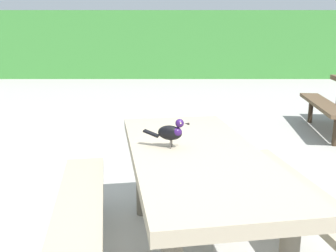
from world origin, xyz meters
name	(u,v)px	position (x,y,z in m)	size (l,w,h in m)	color
hedge_wall	(170,44)	(0.00, 10.25, 1.00)	(28.00, 1.44, 1.99)	#387A33
picnic_table_foreground	(194,180)	(0.06, 0.15, 0.56)	(1.93, 1.96, 0.74)	gray
bird_grackle	(170,132)	(-0.09, 0.20, 0.84)	(0.28, 0.12, 0.18)	black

